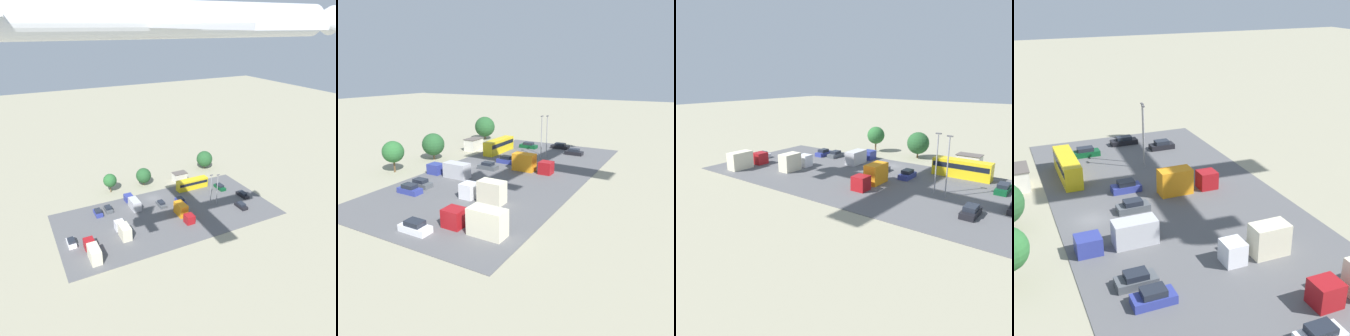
{
  "view_description": "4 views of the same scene",
  "coord_description": "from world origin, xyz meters",
  "views": [
    {
      "loc": [
        36.44,
        82.81,
        50.3
      ],
      "look_at": [
        10.18,
        30.87,
        24.65
      ],
      "focal_mm": 35.0,
      "sensor_mm": 36.0,
      "label": 1
    },
    {
      "loc": [
        54.65,
        40.76,
        19.31
      ],
      "look_at": [
        5.76,
        13.19,
        2.99
      ],
      "focal_mm": 35.0,
      "sensor_mm": 36.0,
      "label": 2
    },
    {
      "loc": [
        -32.16,
        60.5,
        18.33
      ],
      "look_at": [
        2.34,
        14.29,
        2.34
      ],
      "focal_mm": 35.0,
      "sensor_mm": 36.0,
      "label": 3
    },
    {
      "loc": [
        51.07,
        -9.36,
        27.25
      ],
      "look_at": [
        -0.03,
        12.0,
        5.07
      ],
      "focal_mm": 50.0,
      "sensor_mm": 36.0,
      "label": 4
    }
  ],
  "objects": [
    {
      "name": "ground_plane",
      "position": [
        0.0,
        0.0,
        0.0
      ],
      "size": [
        400.0,
        400.0,
        0.0
      ],
      "primitive_type": "plane",
      "color": "gray"
    },
    {
      "name": "parking_lot_surface",
      "position": [
        0.0,
        10.73,
        0.04
      ],
      "size": [
        62.18,
        29.81,
        0.08
      ],
      "color": "#565659",
      "rests_on": "ground"
    },
    {
      "name": "shed_building",
      "position": [
        -13.73,
        -7.42,
        1.54
      ],
      "size": [
        4.91,
        3.22,
        3.07
      ],
      "color": "silver",
      "rests_on": "ground"
    },
    {
      "name": "bus",
      "position": [
        -14.5,
        -0.27,
        1.9
      ],
      "size": [
        10.82,
        2.54,
        3.38
      ],
      "rotation": [
        0.0,
        0.0,
        1.57
      ],
      "color": "gold",
      "rests_on": "ground"
    },
    {
      "name": "parked_car_0",
      "position": [
        27.75,
        12.48,
        0.73
      ],
      "size": [
        1.96,
        4.18,
        1.55
      ],
      "color": "silver",
      "rests_on": "ground"
    },
    {
      "name": "parked_car_1",
      "position": [
        -0.41,
        5.43,
        0.71
      ],
      "size": [
        1.9,
        4.16,
        1.5
      ],
      "color": "#4C5156",
      "rests_on": "ground"
    },
    {
      "name": "parked_car_2",
      "position": [
        -22.71,
        4.03,
        0.72
      ],
      "size": [
        1.92,
        4.65,
        1.53
      ],
      "color": "#0C4723",
      "rests_on": "ground"
    },
    {
      "name": "parked_car_3",
      "position": [
        -21.28,
        17.05,
        0.71
      ],
      "size": [
        1.98,
        4.22,
        1.52
      ],
      "color": "black",
      "rests_on": "ground"
    },
    {
      "name": "parked_car_4",
      "position": [
        17.96,
        1.7,
        0.74
      ],
      "size": [
        1.94,
        4.1,
        1.59
      ],
      "color": "navy",
      "rests_on": "ground"
    },
    {
      "name": "parked_car_5",
      "position": [
        14.75,
        1.07,
        0.69
      ],
      "size": [
        1.96,
        4.05,
        1.47
      ],
      "color": "#4C5156",
      "rests_on": "ground"
    },
    {
      "name": "parked_car_6",
      "position": [
        -6.52,
        6.31,
        0.75
      ],
      "size": [
        1.93,
        4.08,
        1.61
      ],
      "rotation": [
        0.0,
        0.0,
        3.14
      ],
      "color": "navy",
      "rests_on": "ground"
    },
    {
      "name": "parked_car_7",
      "position": [
        -26.1,
        11.64,
        0.7
      ],
      "size": [
        1.85,
        4.7,
        1.48
      ],
      "color": "black",
      "rests_on": "ground"
    },
    {
      "name": "parked_truck_0",
      "position": [
        -3.33,
        13.71,
        1.7
      ],
      "size": [
        2.45,
        8.36,
        3.54
      ],
      "color": "maroon",
      "rests_on": "ground"
    },
    {
      "name": "parked_truck_1",
      "position": [
        24.09,
        19.48,
        1.71
      ],
      "size": [
        2.43,
        8.79,
        3.56
      ],
      "rotation": [
        0.0,
        0.0,
        3.14
      ],
      "color": "maroon",
      "rests_on": "ground"
    },
    {
      "name": "parked_truck_2",
      "position": [
        14.83,
        14.59,
        1.69
      ],
      "size": [
        2.43,
        7.53,
        3.53
      ],
      "rotation": [
        0.0,
        0.0,
        3.14
      ],
      "color": "silver",
      "rests_on": "ground"
    },
    {
      "name": "parked_truck_3",
      "position": [
        7.29,
        1.83,
        1.4
      ],
      "size": [
        2.42,
        9.06,
        2.88
      ],
      "rotation": [
        0.0,
        0.0,
        3.14
      ],
      "color": "navy",
      "rests_on": "ground"
    },
    {
      "name": "tree_near_shed",
      "position": [
        10.42,
        -10.05,
        4.2
      ],
      "size": [
        4.34,
        4.34,
        6.38
      ],
      "color": "brown",
      "rests_on": "ground"
    },
    {
      "name": "tree_apron_mid",
      "position": [
        -1.18,
        -9.88,
        3.59
      ],
      "size": [
        5.09,
        5.09,
        6.14
      ],
      "color": "brown",
      "rests_on": "ground"
    },
    {
      "name": "tree_apron_far",
      "position": [
        -27.2,
        -12.68,
        3.85
      ],
      "size": [
        5.93,
        5.93,
        6.82
      ],
      "color": "brown",
      "rests_on": "ground"
    },
    {
      "name": "light_pole_lot_centre",
      "position": [
        -13.87,
        11.47,
        5.51
      ],
      "size": [
        0.9,
        0.28,
        9.98
      ],
      "color": "gray",
      "rests_on": "ground"
    },
    {
      "name": "light_pole_lot_edge",
      "position": [
        -15.85,
        11.97,
        5.44
      ],
      "size": [
        0.9,
        0.28,
        9.84
      ],
      "color": "gray",
      "rests_on": "ground"
    }
  ]
}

